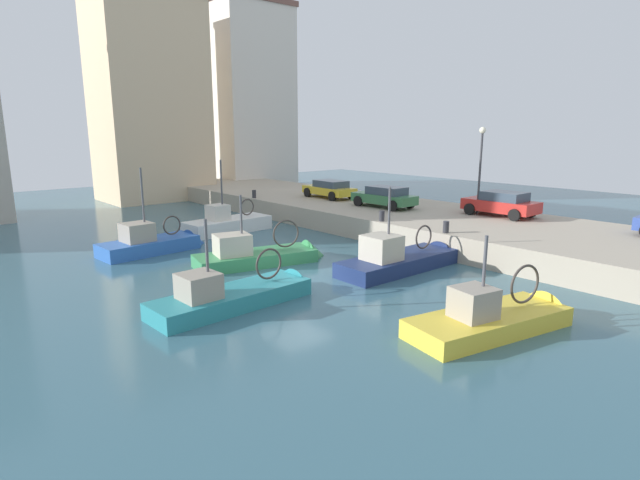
% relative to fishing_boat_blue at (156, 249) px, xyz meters
% --- Properties ---
extents(water_surface, '(80.00, 80.00, 0.00)m').
position_rel_fishing_boat_blue_xyz_m(water_surface, '(2.39, -8.07, -0.14)').
color(water_surface, '#386070').
rests_on(water_surface, ground).
extents(quay_wall, '(9.00, 56.00, 1.20)m').
position_rel_fishing_boat_blue_xyz_m(quay_wall, '(13.89, -8.07, 0.46)').
color(quay_wall, '#ADA08C').
rests_on(quay_wall, ground).
extents(fishing_boat_blue, '(5.54, 2.21, 4.97)m').
position_rel_fishing_boat_blue_xyz_m(fishing_boat_blue, '(0.00, 0.00, 0.00)').
color(fishing_boat_blue, '#2D60B7').
rests_on(fishing_boat_blue, ground).
extents(fishing_boat_navy, '(6.68, 2.22, 4.47)m').
position_rel_fishing_boat_blue_xyz_m(fishing_boat_navy, '(6.81, -10.04, 0.01)').
color(fishing_boat_navy, navy).
rests_on(fishing_boat_navy, ground).
extents(fishing_boat_yellow, '(6.28, 3.00, 3.82)m').
position_rel_fishing_boat_blue_xyz_m(fishing_boat_yellow, '(3.78, -16.30, -0.03)').
color(fishing_boat_yellow, gold).
rests_on(fishing_boat_yellow, ground).
extents(fishing_boat_teal, '(6.55, 2.06, 3.93)m').
position_rel_fishing_boat_blue_xyz_m(fishing_boat_teal, '(-0.93, -9.30, -0.03)').
color(fishing_boat_teal, teal).
rests_on(fishing_boat_teal, ground).
extents(fishing_boat_white, '(6.04, 2.21, 5.06)m').
position_rel_fishing_boat_blue_xyz_m(fishing_boat_white, '(5.52, 1.89, -0.04)').
color(fishing_boat_white, white).
rests_on(fishing_boat_white, ground).
extents(fishing_boat_green, '(6.37, 3.15, 4.00)m').
position_rel_fishing_boat_blue_xyz_m(fishing_boat_green, '(2.75, -5.32, -0.00)').
color(fishing_boat_green, '#388951').
rests_on(fishing_boat_green, ground).
extents(parked_car_red, '(2.07, 3.94, 1.36)m').
position_rel_fishing_boat_blue_xyz_m(parked_car_red, '(15.92, -9.29, 1.77)').
color(parked_car_red, red).
rests_on(parked_car_red, quay_wall).
extents(parked_car_yellow, '(2.03, 4.13, 1.24)m').
position_rel_fishing_boat_blue_xyz_m(parked_car_yellow, '(13.71, 2.47, 1.71)').
color(parked_car_yellow, gold).
rests_on(parked_car_yellow, quay_wall).
extents(parked_car_green, '(1.97, 4.12, 1.29)m').
position_rel_fishing_boat_blue_xyz_m(parked_car_green, '(13.39, -2.95, 1.73)').
color(parked_car_green, '#387547').
rests_on(parked_car_green, quay_wall).
extents(mooring_bollard_south, '(0.28, 0.28, 0.55)m').
position_rel_fishing_boat_blue_xyz_m(mooring_bollard_south, '(9.74, -10.07, 1.34)').
color(mooring_bollard_south, '#2D2D33').
rests_on(mooring_bollard_south, quay_wall).
extents(mooring_bollard_mid, '(0.28, 0.28, 0.55)m').
position_rel_fishing_boat_blue_xyz_m(mooring_bollard_mid, '(9.74, -6.07, 1.34)').
color(mooring_bollard_mid, '#2D2D33').
rests_on(mooring_bollard_mid, quay_wall).
extents(mooring_bollard_north, '(0.28, 0.28, 0.55)m').
position_rel_fishing_boat_blue_xyz_m(mooring_bollard_north, '(9.74, 5.93, 1.34)').
color(mooring_bollard_north, '#2D2D33').
rests_on(mooring_bollard_north, quay_wall).
extents(quay_streetlamp, '(0.36, 0.36, 4.83)m').
position_rel_fishing_boat_blue_xyz_m(quay_streetlamp, '(15.39, -8.15, 4.32)').
color(quay_streetlamp, '#38383D').
rests_on(quay_streetlamp, quay_wall).
extents(waterfront_building_west_mid, '(8.67, 6.60, 16.61)m').
position_rel_fishing_boat_blue_xyz_m(waterfront_building_west_mid, '(7.97, 18.59, 8.19)').
color(waterfront_building_west_mid, beige).
rests_on(waterfront_building_west_mid, ground).
extents(waterfront_building_central, '(7.75, 7.03, 17.82)m').
position_rel_fishing_boat_blue_xyz_m(waterfront_building_central, '(18.82, 20.51, 8.79)').
color(waterfront_building_central, silver).
rests_on(waterfront_building_central, ground).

